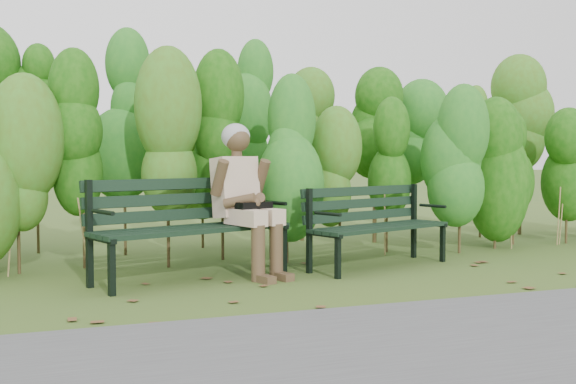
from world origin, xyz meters
name	(u,v)px	position (x,y,z in m)	size (l,w,h in m)	color
ground	(302,285)	(0.00, 0.00, 0.00)	(80.00, 80.00, 0.00)	#415D25
footpath	(453,360)	(0.00, -2.20, 0.01)	(60.00, 2.50, 0.01)	#474749
hedge_band	(241,138)	(0.00, 1.86, 1.26)	(11.04, 1.67, 2.42)	#47381E
leaf_litter	(299,285)	(-0.04, -0.03, 0.00)	(5.85, 2.02, 0.01)	brown
bench_left	(187,219)	(-0.83, 0.62, 0.51)	(1.83, 1.11, 0.87)	black
bench_right	(373,219)	(0.98, 0.66, 0.45)	(1.62, 1.01, 0.77)	black
seated_woman	(245,191)	(-0.32, 0.61, 0.75)	(0.63, 0.87, 1.36)	tan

